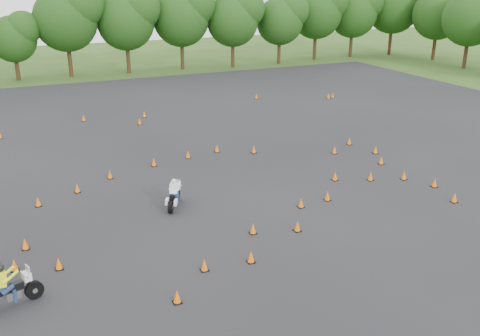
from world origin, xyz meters
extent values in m
plane|color=#2D5119|center=(0.00, 0.00, 0.00)|extent=(140.00, 140.00, 0.00)
plane|color=black|center=(0.00, 6.00, 0.01)|extent=(62.00, 62.00, 0.00)
cone|color=orange|center=(7.75, 7.00, 0.23)|extent=(0.26, 0.26, 0.45)
cone|color=orange|center=(0.35, -1.28, 0.23)|extent=(0.26, 0.26, 0.45)
cone|color=orange|center=(10.06, 5.97, 0.23)|extent=(0.26, 0.26, 0.45)
cone|color=orange|center=(-7.68, 7.09, 0.23)|extent=(0.26, 0.26, 0.45)
cone|color=orange|center=(16.44, 20.37, 0.23)|extent=(0.26, 0.26, 0.45)
cone|color=orange|center=(9.41, 0.21, 0.23)|extent=(0.26, 0.26, 0.45)
cone|color=orange|center=(-5.19, 21.25, 0.23)|extent=(0.26, 0.26, 0.45)
cone|color=orange|center=(8.68, 1.72, 0.23)|extent=(0.26, 0.26, 0.45)
cone|color=orange|center=(-0.72, 20.49, 0.23)|extent=(0.26, 0.26, 0.45)
cone|color=orange|center=(9.66, 8.17, 0.23)|extent=(0.26, 0.26, 0.45)
cone|color=orange|center=(6.95, 2.35, 0.23)|extent=(0.26, 0.26, 0.45)
cone|color=orange|center=(1.23, 10.24, 0.23)|extent=(0.26, 0.26, 0.45)
cone|color=orange|center=(1.76, 0.82, 0.23)|extent=(0.26, 0.26, 0.45)
cone|color=orange|center=(-5.77, 8.39, 0.23)|extent=(0.26, 0.26, 0.45)
cone|color=orange|center=(-0.80, 9.88, 0.23)|extent=(0.26, 0.26, 0.45)
cone|color=orange|center=(-11.06, 18.97, 0.23)|extent=(0.26, 0.26, 0.45)
cone|color=orange|center=(-6.03, -4.27, 0.23)|extent=(0.26, 0.26, 0.45)
cone|color=orange|center=(8.87, -1.70, 0.23)|extent=(0.26, 0.26, 0.45)
cone|color=orange|center=(-1.57, 18.59, 0.23)|extent=(0.26, 0.26, 0.45)
cone|color=orange|center=(-10.95, 0.21, 0.23)|extent=(0.26, 0.26, 0.45)
cone|color=orange|center=(-4.47, -2.70, 0.23)|extent=(0.26, 0.26, 0.45)
cone|color=orange|center=(-3.06, 9.34, 0.23)|extent=(0.26, 0.26, 0.45)
cone|color=orange|center=(-9.65, 6.09, 0.23)|extent=(0.26, 0.26, 0.45)
cone|color=orange|center=(9.12, 4.21, 0.23)|extent=(0.26, 0.26, 0.45)
cone|color=orange|center=(-2.62, -2.86, 0.23)|extent=(0.26, 0.26, 0.45)
cone|color=orange|center=(9.99, 22.74, 0.23)|extent=(0.26, 0.26, 0.45)
cone|color=orange|center=(-1.50, -0.71, 0.23)|extent=(0.26, 0.26, 0.45)
cone|color=orange|center=(3.23, 9.13, 0.23)|extent=(0.26, 0.26, 0.45)
cone|color=orange|center=(-9.43, -0.36, 0.23)|extent=(0.26, 0.26, 0.45)
cone|color=orange|center=(3.36, 1.01, 0.23)|extent=(0.26, 0.26, 0.45)
cone|color=orange|center=(-10.48, 1.80, 0.23)|extent=(0.26, 0.26, 0.45)
cone|color=orange|center=(5.22, 3.15, 0.23)|extent=(0.26, 0.26, 0.45)
cone|color=orange|center=(15.88, 20.21, 0.23)|extent=(0.26, 0.26, 0.45)
camera|label=1|loc=(-10.40, -19.21, 10.48)|focal=40.00mm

